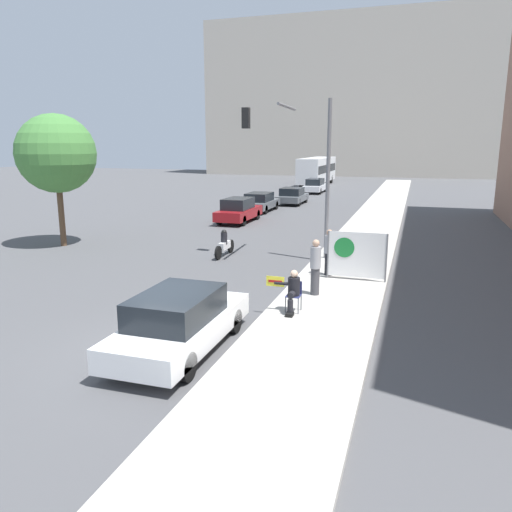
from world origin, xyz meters
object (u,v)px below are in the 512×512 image
object	(u,v)px
traffic_light_pole	(299,152)
motorcycle_on_road	(224,245)
seated_protester	(292,290)
car_on_road_distant	(292,196)
jogger_on_sidewalk	(315,267)
pedestrian_behind	(329,252)
car_on_road_far_lane	(315,186)
protest_banner	(356,255)
city_bus_on_road	(317,169)
street_tree_near_curb	(56,154)
car_on_road_midblock	(260,202)
parked_car_curbside	(180,322)
car_on_road_nearest	(239,210)

from	to	relation	value
traffic_light_pole	motorcycle_on_road	bearing A→B (deg)	-174.51
seated_protester	car_on_road_distant	bearing A→B (deg)	127.17
jogger_on_sidewalk	car_on_road_distant	xyz separation A→B (m)	(-6.85, 24.95, -0.38)
pedestrian_behind	car_on_road_far_lane	xyz separation A→B (m)	(-6.94, 32.63, -0.29)
seated_protester	protest_banner	xyz separation A→B (m)	(1.31, 4.04, 0.25)
car_on_road_distant	city_bus_on_road	xyz separation A→B (m)	(-1.80, 19.87, 1.19)
seated_protester	motorcycle_on_road	size ratio (longest dim) A/B	0.57
traffic_light_pole	car_on_road_far_lane	bearing A→B (deg)	99.70
street_tree_near_curb	protest_banner	bearing A→B (deg)	-10.24
jogger_on_sidewalk	car_on_road_far_lane	bearing A→B (deg)	-114.40
seated_protester	pedestrian_behind	distance (m)	4.43
car_on_road_midblock	city_bus_on_road	xyz separation A→B (m)	(-0.60, 24.99, 1.18)
jogger_on_sidewalk	car_on_road_distant	size ratio (longest dim) A/B	0.42
street_tree_near_curb	jogger_on_sidewalk	bearing A→B (deg)	-19.58
car_on_road_distant	motorcycle_on_road	xyz separation A→B (m)	(1.81, -19.98, -0.16)
parked_car_curbside	car_on_road_distant	bearing A→B (deg)	98.69
car_on_road_nearest	car_on_road_midblock	size ratio (longest dim) A/B	1.00
city_bus_on_road	motorcycle_on_road	world-z (taller)	city_bus_on_road
car_on_road_midblock	car_on_road_far_lane	xyz separation A→B (m)	(1.11, 15.33, 0.03)
traffic_light_pole	car_on_road_far_lane	size ratio (longest dim) A/B	1.36
seated_protester	car_on_road_nearest	world-z (taller)	car_on_road_nearest
motorcycle_on_road	parked_car_curbside	bearing A→B (deg)	-74.54
traffic_light_pole	city_bus_on_road	distance (m)	40.21
protest_banner	car_on_road_nearest	distance (m)	15.08
parked_car_curbside	motorcycle_on_road	size ratio (longest dim) A/B	2.19
car_on_road_far_lane	motorcycle_on_road	bearing A→B (deg)	-86.38
traffic_light_pole	street_tree_near_curb	distance (m)	11.55
motorcycle_on_road	seated_protester	bearing A→B (deg)	-55.31
pedestrian_behind	city_bus_on_road	bearing A→B (deg)	-57.41
parked_car_curbside	car_on_road_distant	size ratio (longest dim) A/B	1.10
protest_banner	car_on_road_far_lane	size ratio (longest dim) A/B	0.44
pedestrian_behind	protest_banner	xyz separation A→B (m)	(1.03, -0.38, 0.04)
parked_car_curbside	car_on_road_nearest	bearing A→B (deg)	105.78
parked_car_curbside	motorcycle_on_road	world-z (taller)	parked_car_curbside
seated_protester	car_on_road_nearest	bearing A→B (deg)	138.07
city_bus_on_road	street_tree_near_curb	distance (m)	40.42
jogger_on_sidewalk	traffic_light_pole	size ratio (longest dim) A/B	0.28
jogger_on_sidewalk	traffic_light_pole	xyz separation A→B (m)	(-1.83, 5.28, 3.46)
city_bus_on_road	seated_protester	bearing A→B (deg)	-79.85
protest_banner	parked_car_curbside	size ratio (longest dim) A/B	0.45
pedestrian_behind	car_on_road_far_lane	world-z (taller)	pedestrian_behind
car_on_road_midblock	car_on_road_far_lane	bearing A→B (deg)	85.85
pedestrian_behind	car_on_road_midblock	world-z (taller)	pedestrian_behind
car_on_road_midblock	seated_protester	bearing A→B (deg)	-70.32
pedestrian_behind	city_bus_on_road	distance (m)	43.17
traffic_light_pole	car_on_road_nearest	distance (m)	11.51
protest_banner	car_on_road_distant	world-z (taller)	protest_banner
car_on_road_distant	street_tree_near_curb	bearing A→B (deg)	-107.90
seated_protester	traffic_light_pole	size ratio (longest dim) A/B	0.19
car_on_road_distant	motorcycle_on_road	size ratio (longest dim) A/B	1.99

